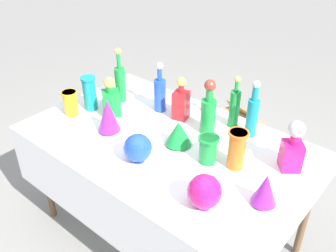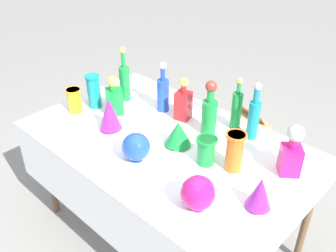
% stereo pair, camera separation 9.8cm
% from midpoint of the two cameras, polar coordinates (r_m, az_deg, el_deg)
% --- Properties ---
extents(ground_plane, '(40.00, 40.00, 0.00)m').
position_cam_midpoint_polar(ground_plane, '(2.65, 1.10, -15.91)').
color(ground_plane, gray).
extents(display_table, '(1.67, 1.02, 0.76)m').
position_cam_midpoint_polar(display_table, '(2.16, 0.51, -4.19)').
color(display_table, white).
rests_on(display_table, ground).
extents(tall_bottle_0, '(0.09, 0.09, 0.34)m').
position_cam_midpoint_polar(tall_bottle_0, '(2.16, 7.63, 2.09)').
color(tall_bottle_0, '#198C38').
rests_on(tall_bottle_0, display_table).
extents(tall_bottle_1, '(0.07, 0.07, 0.37)m').
position_cam_midpoint_polar(tall_bottle_1, '(2.52, -5.51, 6.87)').
color(tall_bottle_1, '#198C38').
rests_on(tall_bottle_1, display_table).
extents(tall_bottle_2, '(0.08, 0.08, 0.33)m').
position_cam_midpoint_polar(tall_bottle_2, '(2.39, 0.41, 5.15)').
color(tall_bottle_2, blue).
rests_on(tall_bottle_2, display_table).
extents(tall_bottle_3, '(0.06, 0.06, 0.33)m').
position_cam_midpoint_polar(tall_bottle_3, '(2.25, 11.64, 2.62)').
color(tall_bottle_3, '#198C38').
rests_on(tall_bottle_3, display_table).
extents(tall_bottle_4, '(0.07, 0.07, 0.35)m').
position_cam_midpoint_polar(tall_bottle_4, '(2.16, 14.23, 1.48)').
color(tall_bottle_4, teal).
rests_on(tall_bottle_4, display_table).
extents(square_decanter_0, '(0.14, 0.14, 0.28)m').
position_cam_midpoint_polar(square_decanter_0, '(1.96, 19.72, -3.74)').
color(square_decanter_0, '#C61972').
rests_on(square_decanter_0, display_table).
extents(square_decanter_1, '(0.15, 0.15, 0.26)m').
position_cam_midpoint_polar(square_decanter_1, '(2.39, -7.00, 4.26)').
color(square_decanter_1, '#198C38').
rests_on(square_decanter_1, display_table).
extents(square_decanter_2, '(0.11, 0.11, 0.28)m').
position_cam_midpoint_polar(square_decanter_2, '(2.31, 3.57, 3.58)').
color(square_decanter_2, red).
rests_on(square_decanter_2, display_table).
extents(slender_vase_0, '(0.11, 0.11, 0.21)m').
position_cam_midpoint_polar(slender_vase_0, '(1.91, 11.59, -3.74)').
color(slender_vase_0, orange).
rests_on(slender_vase_0, display_table).
extents(slender_vase_1, '(0.10, 0.10, 0.16)m').
position_cam_midpoint_polar(slender_vase_1, '(2.45, -12.97, 3.91)').
color(slender_vase_1, orange).
rests_on(slender_vase_1, display_table).
extents(slender_vase_2, '(0.11, 0.11, 0.15)m').
position_cam_midpoint_polar(slender_vase_2, '(1.95, 7.30, -3.64)').
color(slender_vase_2, '#198C38').
rests_on(slender_vase_2, display_table).
extents(slender_vase_3, '(0.10, 0.10, 0.22)m').
position_cam_midpoint_polar(slender_vase_3, '(2.47, -10.14, 5.36)').
color(slender_vase_3, teal).
rests_on(slender_vase_3, display_table).
extents(fluted_vase_0, '(0.13, 0.13, 0.21)m').
position_cam_midpoint_polar(fluted_vase_0, '(2.21, -7.62, 1.85)').
color(fluted_vase_0, purple).
rests_on(fluted_vase_0, display_table).
extents(fluted_vase_1, '(0.15, 0.15, 0.15)m').
position_cam_midpoint_polar(fluted_vase_1, '(2.07, 2.91, -1.10)').
color(fluted_vase_1, '#198C38').
rests_on(fluted_vase_1, display_table).
extents(fluted_vase_2, '(0.12, 0.12, 0.17)m').
position_cam_midpoint_polar(fluted_vase_2, '(1.73, 15.44, -9.83)').
color(fluted_vase_2, purple).
rests_on(fluted_vase_2, display_table).
extents(round_bowl_0, '(0.16, 0.16, 0.17)m').
position_cam_midpoint_polar(round_bowl_0, '(1.69, 6.30, -10.12)').
color(round_bowl_0, '#C61972').
rests_on(round_bowl_0, display_table).
extents(round_bowl_1, '(0.15, 0.15, 0.16)m').
position_cam_midpoint_polar(round_bowl_1, '(1.96, -3.52, -3.19)').
color(round_bowl_1, blue).
rests_on(round_bowl_1, display_table).
extents(price_tag_left, '(0.05, 0.02, 0.04)m').
position_cam_midpoint_polar(price_tag_left, '(1.97, -10.24, -5.74)').
color(price_tag_left, white).
rests_on(price_tag_left, display_table).
extents(cardboard_box_behind_left, '(0.46, 0.39, 0.38)m').
position_cam_midpoint_polar(cardboard_box_behind_left, '(3.38, 12.01, -1.25)').
color(cardboard_box_behind_left, tan).
rests_on(cardboard_box_behind_left, ground).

